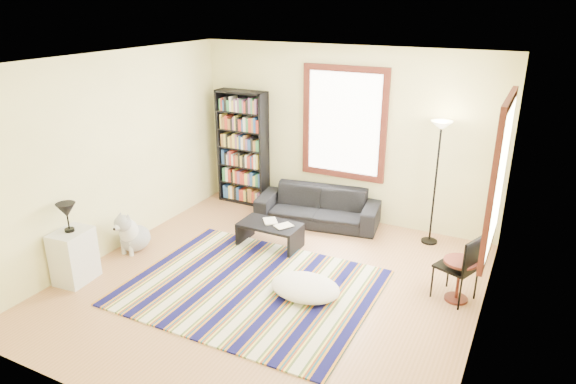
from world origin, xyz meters
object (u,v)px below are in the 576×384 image
at_px(coffee_table, 270,235).
at_px(white_cabinet, 74,256).
at_px(bookshelf, 243,148).
at_px(dog, 134,230).
at_px(floor_cushion, 305,287).
at_px(floor_lamp, 435,184).
at_px(side_table, 458,280).
at_px(folding_chair, 456,267).
at_px(sofa, 318,206).

bearing_deg(coffee_table, white_cabinet, -131.47).
xyz_separation_m(bookshelf, dog, (-0.41, -2.35, -0.69)).
xyz_separation_m(floor_cushion, floor_lamp, (1.05, 2.19, 0.82)).
xyz_separation_m(coffee_table, side_table, (2.73, -0.26, 0.09)).
xyz_separation_m(side_table, white_cabinet, (-4.50, -1.75, 0.08)).
xyz_separation_m(floor_cushion, dog, (-2.73, 0.00, 0.20)).
height_order(coffee_table, folding_chair, folding_chair).
relative_size(coffee_table, side_table, 1.67).
bearing_deg(folding_chair, sofa, 172.52).
height_order(sofa, bookshelf, bookshelf).
bearing_deg(sofa, bookshelf, 161.36).
bearing_deg(side_table, dog, -170.57).
bearing_deg(folding_chair, floor_cushion, -133.42).
relative_size(folding_chair, dog, 1.39).
height_order(coffee_table, dog, dog).
bearing_deg(dog, white_cabinet, -95.49).
xyz_separation_m(sofa, coffee_table, (-0.29, -1.09, -0.11)).
bearing_deg(coffee_table, bookshelf, 133.14).
height_order(floor_lamp, folding_chair, floor_lamp).
xyz_separation_m(bookshelf, floor_lamp, (3.36, -0.17, -0.07)).
xyz_separation_m(folding_chair, white_cabinet, (-4.45, -1.78, -0.08)).
xyz_separation_m(sofa, side_table, (2.44, -1.35, -0.02)).
bearing_deg(floor_lamp, side_table, -66.12).
relative_size(bookshelf, floor_lamp, 1.08).
height_order(floor_cushion, folding_chair, folding_chair).
distance_m(sofa, coffee_table, 1.14).
bearing_deg(sofa, white_cabinet, -132.52).
relative_size(sofa, side_table, 3.64).
height_order(folding_chair, dog, folding_chair).
xyz_separation_m(sofa, white_cabinet, (-2.06, -3.10, 0.06)).
bearing_deg(floor_cushion, floor_lamp, 64.48).
bearing_deg(sofa, floor_lamp, -5.69).
bearing_deg(floor_cushion, white_cabinet, -160.23).
bearing_deg(side_table, white_cabinet, -158.76).
relative_size(floor_lamp, side_table, 3.44).
height_order(side_table, white_cabinet, white_cabinet).
distance_m(folding_chair, dog, 4.44).
xyz_separation_m(floor_cushion, folding_chair, (1.64, 0.76, 0.32)).
bearing_deg(sofa, dog, -142.44).
distance_m(bookshelf, side_table, 4.38).
height_order(floor_lamp, side_table, floor_lamp).
bearing_deg(floor_lamp, sofa, -176.81).
relative_size(bookshelf, side_table, 3.70).
height_order(bookshelf, side_table, bookshelf).
relative_size(side_table, white_cabinet, 0.77).
xyz_separation_m(white_cabinet, dog, (0.08, 1.02, -0.04)).
bearing_deg(dog, side_table, 8.46).
bearing_deg(bookshelf, coffee_table, -46.86).
bearing_deg(coffee_table, floor_lamp, 29.82).
bearing_deg(floor_lamp, bookshelf, 177.11).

